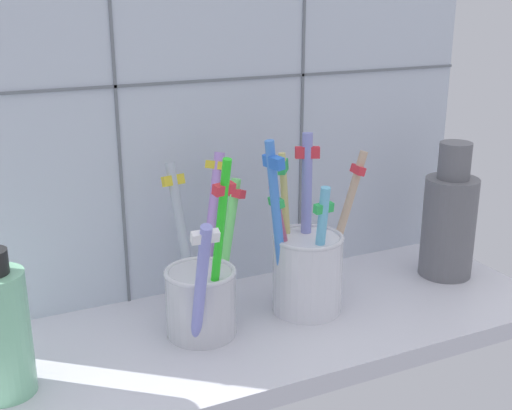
{
  "coord_description": "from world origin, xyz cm",
  "views": [
    {
      "loc": [
        -26.56,
        -54.9,
        34.9
      ],
      "look_at": [
        0.0,
        0.78,
        14.63
      ],
      "focal_mm": 46.6,
      "sensor_mm": 36.0,
      "label": 1
    }
  ],
  "objects": [
    {
      "name": "counter_slab",
      "position": [
        0.0,
        0.0,
        1.0
      ],
      "size": [
        64.0,
        22.0,
        2.0
      ],
      "primitive_type": "cube",
      "color": "silver",
      "rests_on": "ground"
    },
    {
      "name": "tile_wall_back",
      "position": [
        0.0,
        12.0,
        22.5
      ],
      "size": [
        64.0,
        2.2,
        45.0
      ],
      "color": "silver",
      "rests_on": "ground"
    },
    {
      "name": "toothbrush_cup_right",
      "position": [
        5.94,
        0.84,
        7.23
      ],
      "size": [
        12.28,
        7.48,
        19.09
      ],
      "color": "white",
      "rests_on": "counter_slab"
    },
    {
      "name": "soap_bottle",
      "position": [
        -24.65,
        -1.56,
        7.84
      ],
      "size": [
        4.99,
        4.99,
        12.99
      ],
      "color": "#83CFA1",
      "rests_on": "counter_slab"
    },
    {
      "name": "toothbrush_cup_left",
      "position": [
        -5.78,
        0.97,
        6.65
      ],
      "size": [
        9.32,
        14.89,
        18.92
      ],
      "color": "silver",
      "rests_on": "counter_slab"
    },
    {
      "name": "ceramic_vase",
      "position": [
        25.61,
        1.71,
        8.88
      ],
      "size": [
        6.2,
        6.2,
        16.19
      ],
      "color": "slate",
      "rests_on": "counter_slab"
    }
  ]
}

